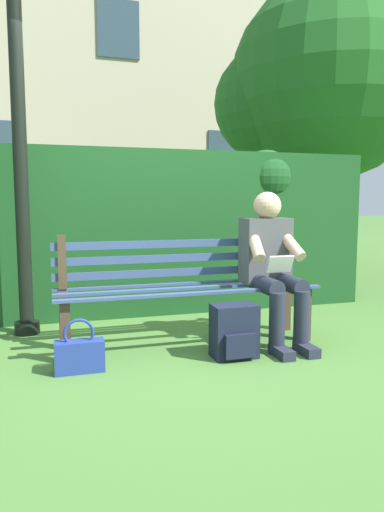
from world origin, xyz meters
name	(u,v)px	position (x,y,z in m)	size (l,w,h in m)	color
ground	(188,344)	(0.00, 0.00, 0.00)	(60.00, 60.00, 0.00)	#477533
park_bench	(185,285)	(0.00, -0.08, 0.45)	(2.01, 0.49, 0.86)	#4C3828
person_seated	(272,263)	(-0.65, 0.10, 0.63)	(0.44, 0.73, 1.18)	#4C4C51
hedge_backdrop	(125,229)	(0.28, -1.27, 0.83)	(5.03, 0.70, 1.65)	#19471E
tree	(319,87)	(-2.91, -2.97, 2.82)	(3.07, 2.93, 4.35)	brown
building_facade	(111,90)	(-0.52, -8.53, 3.85)	(9.93, 3.00, 7.71)	#BCAD93
backpack	(234,332)	(-0.23, 0.38, 0.19)	(0.32, 0.27, 0.38)	#191E33
handbag	(79,354)	(0.84, 0.36, 0.12)	(0.32, 0.13, 0.35)	navy
lamp_post	(17,88)	(1.21, -0.69, 2.00)	(0.30, 0.30, 3.19)	black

